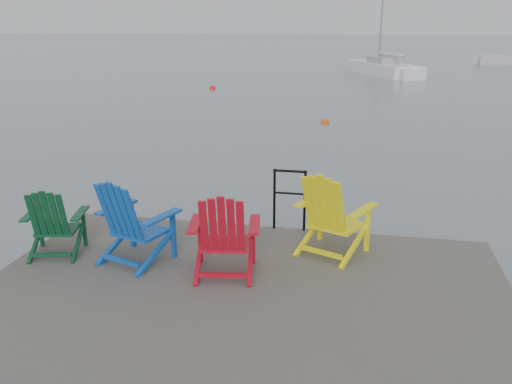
% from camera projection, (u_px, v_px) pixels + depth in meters
% --- Properties ---
extents(ground, '(400.00, 400.00, 0.00)m').
position_uv_depth(ground, '(232.00, 352.00, 5.82)').
color(ground, slate).
rests_on(ground, ground).
extents(dock, '(6.00, 5.00, 1.40)m').
position_uv_depth(dock, '(232.00, 323.00, 5.72)').
color(dock, '#282623').
rests_on(dock, ground).
extents(handrail, '(0.48, 0.04, 0.90)m').
position_uv_depth(handrail, '(290.00, 194.00, 7.76)').
color(handrail, black).
rests_on(handrail, dock).
extents(chair_green, '(0.85, 0.80, 0.92)m').
position_uv_depth(chair_green, '(54.00, 221.00, 6.90)').
color(chair_green, '#0B4022').
rests_on(chair_green, dock).
extents(chair_blue, '(1.03, 0.98, 1.09)m').
position_uv_depth(chair_blue, '(132.00, 221.00, 6.68)').
color(chair_blue, '#104CAA').
rests_on(chair_blue, dock).
extents(chair_red, '(0.93, 0.88, 1.05)m').
position_uv_depth(chair_red, '(224.00, 233.00, 6.33)').
color(chair_red, '#B30D1D').
rests_on(chair_red, dock).
extents(chair_yellow, '(1.08, 1.03, 1.11)m').
position_uv_depth(chair_yellow, '(331.00, 213.00, 6.91)').
color(chair_yellow, '#FBEE0D').
rests_on(chair_yellow, dock).
extents(sailboat_near, '(5.56, 8.71, 11.79)m').
position_uv_depth(sailboat_near, '(381.00, 69.00, 38.07)').
color(sailboat_near, white).
rests_on(sailboat_near, ground).
extents(buoy_a, '(0.32, 0.32, 0.32)m').
position_uv_depth(buoy_a, '(325.00, 123.00, 19.23)').
color(buoy_a, '#E2470D').
rests_on(buoy_a, ground).
extents(buoy_b, '(0.36, 0.36, 0.36)m').
position_uv_depth(buoy_b, '(213.00, 89.00, 29.41)').
color(buoy_b, red).
rests_on(buoy_b, ground).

